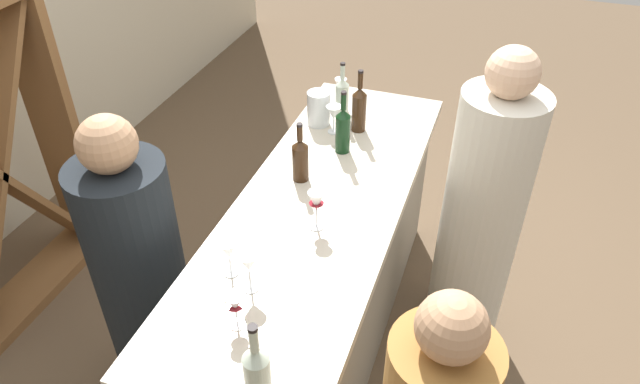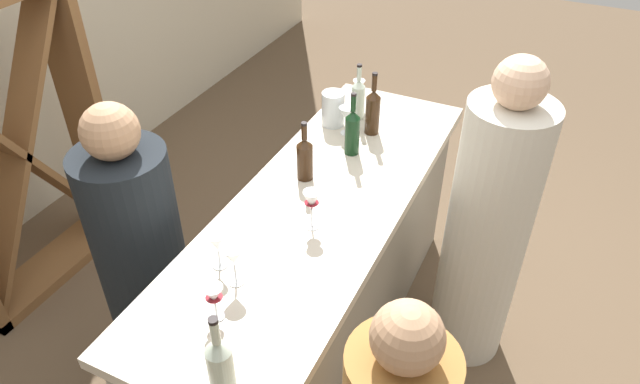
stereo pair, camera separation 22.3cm
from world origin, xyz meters
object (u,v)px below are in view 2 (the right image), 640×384
wine_glass_near_left (312,203)px  wine_glass_far_left (347,115)px  wine_glass_far_right (359,88)px  wine_bottle_center_dark_green (352,131)px  person_left_guest (486,233)px  person_right_guest (143,261)px  wine_bottle_second_right_amber_brown (373,111)px  wine_bottle_second_left_amber_brown (305,158)px  wine_rack (16,153)px  wine_bottle_rightmost_clear_pale (358,98)px  wine_glass_near_right (233,257)px  water_pitcher (333,109)px  wine_glass_near_center (214,296)px  wine_bottle_leftmost_clear_pale (221,367)px  wine_glass_far_center (217,244)px

wine_glass_near_left → wine_glass_far_left: wine_glass_near_left is taller
wine_glass_far_right → wine_bottle_center_dark_green: bearing=-161.2°
wine_glass_near_left → person_left_guest: person_left_guest is taller
person_right_guest → wine_bottle_second_right_amber_brown: bearing=45.9°
wine_bottle_second_left_amber_brown → wine_rack: bearing=101.6°
wine_bottle_center_dark_green → wine_bottle_rightmost_clear_pale: (0.32, 0.10, -0.01)m
wine_rack → wine_glass_near_right: (-0.38, -1.58, 0.24)m
wine_glass_far_left → person_left_guest: person_left_guest is taller
water_pitcher → wine_glass_near_left: bearing=-161.3°
wine_glass_near_center → wine_glass_far_left: wine_glass_far_left is taller
wine_bottle_rightmost_clear_pale → water_pitcher: 0.15m
wine_bottle_center_dark_green → wine_glass_near_left: size_ratio=1.82×
wine_glass_near_right → person_left_guest: size_ratio=0.10×
wine_bottle_leftmost_clear_pale → wine_bottle_rightmost_clear_pale: (1.70, 0.28, -0.01)m
wine_glass_near_left → person_left_guest: bearing=-51.4°
wine_glass_far_right → wine_bottle_leftmost_clear_pale: bearing=-169.8°
wine_bottle_second_right_amber_brown → wine_glass_near_left: wine_bottle_second_right_amber_brown is taller
wine_glass_far_left → wine_glass_far_right: (0.28, 0.05, 0.00)m
wine_glass_near_right → water_pitcher: (1.17, 0.15, -0.03)m
wine_bottle_leftmost_clear_pale → person_right_guest: (0.55, 0.82, -0.40)m
wine_bottle_rightmost_clear_pale → person_right_guest: bearing=154.7°
wine_bottle_leftmost_clear_pale → wine_glass_far_right: bearing=10.2°
wine_bottle_second_left_amber_brown → wine_glass_far_center: (-0.64, 0.03, -0.00)m
wine_glass_far_left → person_left_guest: bearing=-105.5°
wine_bottle_second_right_amber_brown → wine_bottle_rightmost_clear_pale: bearing=48.4°
wine_glass_near_right → wine_glass_far_center: 0.11m
person_right_guest → wine_rack: bearing=155.1°
wine_bottle_leftmost_clear_pale → wine_glass_near_right: bearing=27.9°
wine_glass_far_right → person_left_guest: 1.03m
wine_bottle_second_right_amber_brown → wine_glass_near_left: bearing=-176.2°
wine_glass_far_left → water_pitcher: 0.11m
wine_glass_far_left → wine_glass_far_center: wine_glass_far_center is taller
wine_bottle_leftmost_clear_pale → wine_glass_near_left: (0.81, 0.11, -0.01)m
wine_bottle_rightmost_clear_pale → wine_bottle_center_dark_green: bearing=-162.0°
wine_bottle_center_dark_green → wine_glass_far_center: 0.93m
wine_rack → wine_bottle_leftmost_clear_pale: 1.98m
wine_bottle_center_dark_green → person_right_guest: size_ratio=0.22×
wine_glass_near_right → water_pitcher: size_ratio=0.93×
wine_rack → wine_glass_near_right: wine_rack is taller
wine_glass_near_center → person_right_guest: size_ratio=0.10×
wine_glass_near_left → wine_rack: bearing=90.8°
wine_glass_near_right → wine_glass_far_right: wine_glass_near_right is taller
wine_bottle_leftmost_clear_pale → wine_glass_far_right: wine_bottle_leftmost_clear_pale is taller
wine_glass_near_center → person_left_guest: 1.31m
wine_bottle_second_right_amber_brown → wine_glass_near_center: 1.35m
wine_bottle_center_dark_green → wine_glass_near_center: wine_bottle_center_dark_green is taller
wine_bottle_second_left_amber_brown → wine_bottle_second_right_amber_brown: 0.51m
wine_glass_far_left → wine_glass_far_right: 0.29m
wine_bottle_second_left_amber_brown → wine_bottle_second_right_amber_brown: wine_bottle_second_right_amber_brown is taller
wine_bottle_rightmost_clear_pale → wine_glass_near_left: wine_bottle_rightmost_clear_pale is taller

